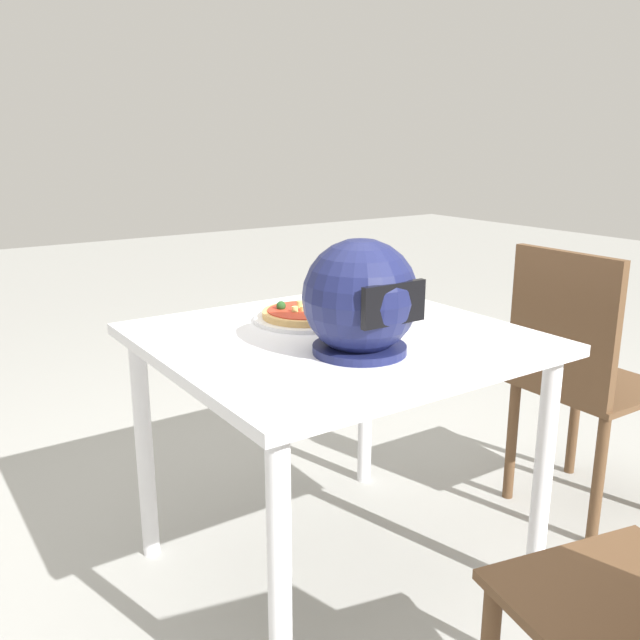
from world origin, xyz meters
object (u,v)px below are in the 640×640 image
object	(u,v)px
chair_side	(577,371)
dining_table	(335,367)
motorcycle_helmet	(361,299)
pizza	(308,312)

from	to	relation	value
chair_side	dining_table	bearing A→B (deg)	-11.68
dining_table	motorcycle_helmet	bearing A→B (deg)	74.22
pizza	motorcycle_helmet	bearing A→B (deg)	79.13
dining_table	pizza	size ratio (longest dim) A/B	3.82
pizza	chair_side	distance (m)	0.91
pizza	dining_table	bearing A→B (deg)	84.61
pizza	chair_side	bearing A→B (deg)	158.20
dining_table	motorcycle_helmet	distance (m)	0.29
dining_table	chair_side	size ratio (longest dim) A/B	1.04
pizza	motorcycle_helmet	size ratio (longest dim) A/B	0.88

